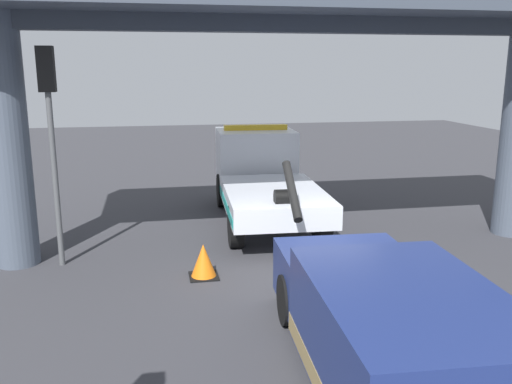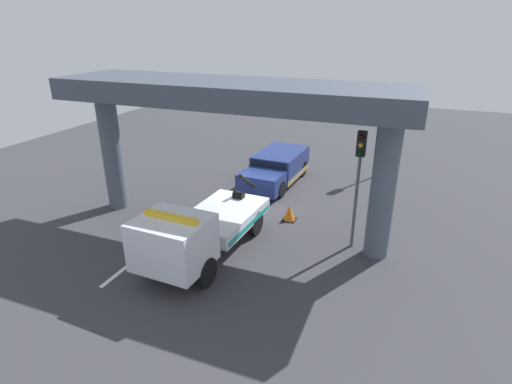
{
  "view_description": "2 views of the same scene",
  "coord_description": "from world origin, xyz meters",
  "px_view_note": "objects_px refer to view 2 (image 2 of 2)",
  "views": [
    {
      "loc": [
        -10.23,
        2.97,
        4.17
      ],
      "look_at": [
        1.98,
        0.65,
        1.31
      ],
      "focal_mm": 38.34,
      "sensor_mm": 36.0,
      "label": 1
    },
    {
      "loc": [
        15.74,
        6.66,
        8.02
      ],
      "look_at": [
        0.41,
        0.56,
        1.18
      ],
      "focal_mm": 28.47,
      "sensor_mm": 36.0,
      "label": 2
    }
  ],
  "objects_px": {
    "tow_truck_white": "(197,231)",
    "traffic_light_far": "(359,165)",
    "towed_van_green": "(277,168)",
    "traffic_light_near": "(382,124)",
    "traffic_cone_orange": "(289,213)"
  },
  "relations": [
    {
      "from": "traffic_light_near",
      "to": "traffic_light_far",
      "type": "xyz_separation_m",
      "value": [
        8.5,
        -0.0,
        0.29
      ]
    },
    {
      "from": "traffic_cone_orange",
      "to": "traffic_light_near",
      "type": "bearing_deg",
      "value": 157.83
    },
    {
      "from": "tow_truck_white",
      "to": "towed_van_green",
      "type": "bearing_deg",
      "value": 179.73
    },
    {
      "from": "tow_truck_white",
      "to": "traffic_light_far",
      "type": "distance_m",
      "value": 6.29
    },
    {
      "from": "tow_truck_white",
      "to": "towed_van_green",
      "type": "relative_size",
      "value": 1.38
    },
    {
      "from": "towed_van_green",
      "to": "traffic_light_far",
      "type": "distance_m",
      "value": 7.88
    },
    {
      "from": "traffic_light_near",
      "to": "traffic_cone_orange",
      "type": "bearing_deg",
      "value": -22.17
    },
    {
      "from": "tow_truck_white",
      "to": "traffic_cone_orange",
      "type": "distance_m",
      "value": 4.96
    },
    {
      "from": "traffic_light_near",
      "to": "traffic_light_far",
      "type": "relative_size",
      "value": 0.91
    },
    {
      "from": "tow_truck_white",
      "to": "traffic_light_near",
      "type": "distance_m",
      "value": 12.79
    },
    {
      "from": "traffic_light_far",
      "to": "traffic_light_near",
      "type": "bearing_deg",
      "value": 180.0
    },
    {
      "from": "tow_truck_white",
      "to": "traffic_light_near",
      "type": "bearing_deg",
      "value": 156.54
    },
    {
      "from": "tow_truck_white",
      "to": "traffic_light_far",
      "type": "relative_size",
      "value": 1.6
    },
    {
      "from": "tow_truck_white",
      "to": "traffic_light_far",
      "type": "xyz_separation_m",
      "value": [
        -3.11,
        5.04,
        2.12
      ]
    },
    {
      "from": "towed_van_green",
      "to": "traffic_light_near",
      "type": "height_order",
      "value": "traffic_light_near"
    }
  ]
}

